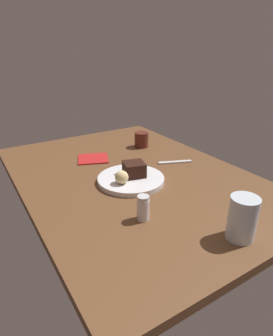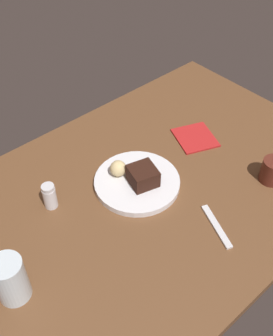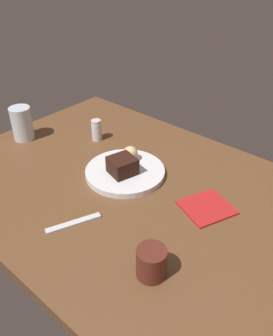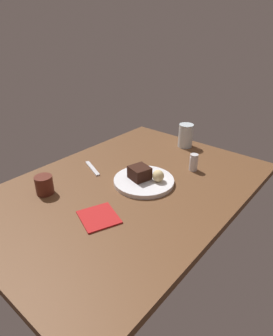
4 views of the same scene
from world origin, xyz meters
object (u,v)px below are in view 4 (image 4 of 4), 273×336
Objects in this scene: coffee_cup at (44,185)px; folded_napkin at (99,217)px; dessert_spoon at (93,168)px; water_glass at (186,136)px; dessert_plate at (144,181)px; chocolate_cake_slice at (140,173)px; salt_shaker at (194,162)px; bread_roll at (158,176)px.

folded_napkin is (2.66, -28.00, -3.45)cm from coffee_cup.
coffee_cup is at bearing -65.46° from dessert_spoon.
dessert_spoon is (26.10, 1.00, -3.40)cm from coffee_cup.
water_glass is at bearing 8.04° from folded_napkin.
water_glass is (44.87, 7.48, 5.26)cm from dessert_plate.
folded_napkin is (-28.01, -4.75, -4.25)cm from chocolate_cake_slice.
salt_shaker reaches higher than coffee_cup.
dessert_plate is at bearing 115.63° from bread_roll.
bread_roll is 0.65× the size of coffee_cup.
folded_napkin is at bearing 175.37° from bread_roll.
coffee_cup is at bearing 147.43° from salt_shaker.
salt_shaker is at bearing -22.88° from dessert_plate.
chocolate_cake_slice is 25.04cm from dessert_spoon.
dessert_plate is 40.21cm from coffee_cup.
dessert_plate is 2.05× the size of water_glass.
salt_shaker is 1.06× the size of coffee_cup.
dessert_spoon is at bearing 2.20° from coffee_cup.
coffee_cup reaches higher than folded_napkin.
water_glass is 0.83× the size of dessert_spoon.
dessert_spoon is at bearing 101.26° from dessert_plate.
chocolate_cake_slice is 28.73cm from folded_napkin.
salt_shaker is at bearing -12.15° from bread_roll.
water_glass reaches higher than dessert_spoon.
dessert_spoon is (-28.77, 36.05, -3.57)cm from salt_shaker.
chocolate_cake_slice is at bearing -172.93° from water_glass.
coffee_cup is at bearing 138.00° from bread_roll.
salt_shaker reaches higher than dessert_plate.
bread_roll is 45.63cm from coffee_cup.
water_glass is at bearing 16.99° from bread_roll.
water_glass is (42.26, 12.91, 1.87)cm from bread_roll.
dessert_plate is 6.92cm from bread_roll.
salt_shaker reaches higher than chocolate_cake_slice.
folded_napkin is (-52.20, 7.04, -3.62)cm from salt_shaker.
bread_roll is 44.23cm from water_glass.
chocolate_cake_slice is 0.63× the size of water_glass.
dessert_spoon is at bearing 100.69° from chocolate_cake_slice.
salt_shaker is at bearing 60.94° from dessert_spoon.
chocolate_cake_slice is at bearing 108.57° from dessert_plate.
water_glass reaches higher than chocolate_cake_slice.
dessert_plate is at bearing 5.80° from folded_napkin.
chocolate_cake_slice reaches higher than folded_napkin.
salt_shaker is at bearing -140.71° from water_glass.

